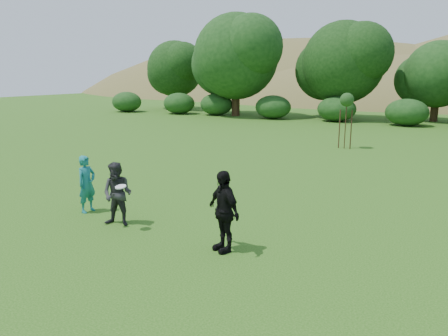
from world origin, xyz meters
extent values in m
plane|color=#19470C|center=(0.00, 0.00, 0.00)|extent=(120.00, 120.00, 0.00)
imported|color=#1A7175|center=(-2.92, 0.41, 0.81)|extent=(0.39, 0.59, 1.61)
imported|color=#2B2A2D|center=(-1.39, 0.03, 0.82)|extent=(0.94, 0.83, 1.65)
imported|color=black|center=(1.77, -0.01, 0.91)|extent=(1.15, 0.87, 1.81)
cylinder|color=white|center=(-1.02, -0.22, 1.12)|extent=(0.27, 0.27, 0.07)
cylinder|color=#3F2718|center=(0.38, 14.56, 1.25)|extent=(0.05, 0.05, 2.50)
sphere|color=#204619|center=(0.38, 14.56, 2.50)|extent=(0.70, 0.70, 0.70)
cylinder|color=#3D2618|center=(0.08, 14.56, 1.00)|extent=(0.06, 0.06, 2.00)
cylinder|color=#372215|center=(0.68, 14.56, 1.00)|extent=(0.06, 0.06, 2.00)
ellipsoid|color=olive|center=(-25.00, 70.00, -12.10)|extent=(110.00, 70.00, 44.00)
ellipsoid|color=olive|center=(-5.00, 58.00, -7.70)|extent=(80.00, 50.00, 28.00)
cylinder|color=#3A2616|center=(-22.00, 30.00, 1.31)|extent=(0.65, 0.65, 2.62)
sphere|color=#194214|center=(-22.00, 30.00, 4.22)|extent=(5.80, 5.80, 5.80)
cylinder|color=#3A2616|center=(-13.00, 27.00, 1.57)|extent=(0.73, 0.73, 3.15)
sphere|color=#194214|center=(-13.00, 27.00, 5.23)|extent=(7.54, 7.54, 7.54)
cylinder|color=#3A2616|center=(-4.00, 29.00, 1.40)|extent=(0.68, 0.68, 2.80)
sphere|color=#194214|center=(-4.00, 29.00, 4.66)|extent=(6.73, 6.73, 6.73)
cylinder|color=#3A2616|center=(3.00, 31.00, 1.14)|extent=(0.60, 0.60, 2.27)
sphere|color=#194214|center=(3.00, 31.00, 3.71)|extent=(5.22, 5.22, 5.22)
camera|label=1|loc=(6.39, -7.78, 3.85)|focal=35.00mm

